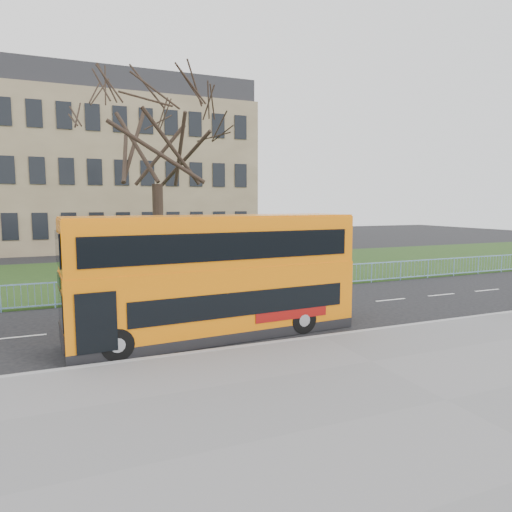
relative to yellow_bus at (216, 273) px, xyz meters
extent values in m
plane|color=black|center=(3.01, -0.14, -2.10)|extent=(120.00, 120.00, 0.00)
cube|color=slate|center=(3.01, -6.89, -2.04)|extent=(80.00, 10.50, 0.12)
cube|color=#939396|center=(3.01, -1.69, -2.03)|extent=(80.00, 0.20, 0.14)
cube|color=#1C3814|center=(3.01, 14.16, -2.06)|extent=(80.00, 15.40, 0.08)
cube|color=#79664D|center=(-1.99, 34.86, 4.90)|extent=(30.00, 15.00, 14.00)
cube|color=orange|center=(0.00, 0.01, -0.91)|extent=(9.47, 2.83, 1.73)
cube|color=orange|center=(0.00, 0.01, 0.11)|extent=(9.47, 2.83, 0.30)
cube|color=orange|center=(0.00, 0.01, 1.04)|extent=(9.42, 2.78, 1.56)
cube|color=black|center=(0.61, -1.07, -0.84)|extent=(7.19, 0.51, 0.76)
cube|color=black|center=(0.07, -1.09, 0.96)|extent=(8.58, 0.60, 0.85)
cylinder|color=black|center=(-3.26, -1.21, -1.64)|extent=(0.94, 0.31, 0.93)
cylinder|color=black|center=(2.77, -0.81, -1.64)|extent=(0.94, 0.31, 0.93)
camera|label=1|loc=(-4.43, -14.01, 2.25)|focal=32.00mm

